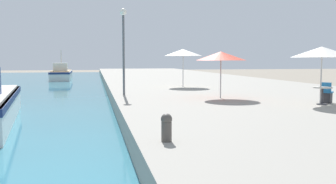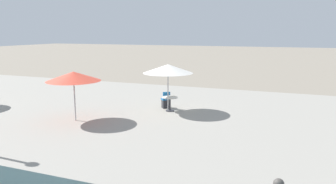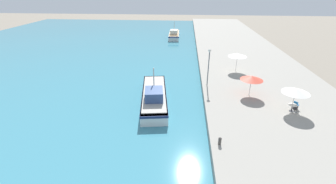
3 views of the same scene
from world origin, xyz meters
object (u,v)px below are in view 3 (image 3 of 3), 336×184
(fishing_boat_mid, at_px, (174,35))
(mooring_bollard, at_px, (220,141))
(cafe_umbrella_white, at_px, (252,78))
(fishing_boat_near, at_px, (154,96))
(cafe_umbrella_striped, at_px, (238,55))
(cafe_umbrella_pink, at_px, (296,91))
(cafe_table, at_px, (293,107))
(cafe_chair_left, at_px, (296,106))
(lamppost, at_px, (209,61))

(fishing_boat_mid, distance_m, mooring_bollard, 42.68)
(cafe_umbrella_white, distance_m, mooring_bollard, 10.33)
(fishing_boat_near, bearing_deg, cafe_umbrella_striped, 33.33)
(cafe_umbrella_striped, bearing_deg, cafe_umbrella_pink, -73.63)
(mooring_bollard, bearing_deg, cafe_table, 36.48)
(cafe_umbrella_pink, xyz_separation_m, cafe_chair_left, (0.57, 0.37, -1.88))
(fishing_boat_near, xyz_separation_m, cafe_umbrella_pink, (13.96, -1.97, 2.11))
(cafe_umbrella_white, bearing_deg, cafe_chair_left, -37.58)
(lamppost, bearing_deg, cafe_chair_left, -32.72)
(fishing_boat_near, xyz_separation_m, mooring_bollard, (6.23, -7.81, 0.26))
(fishing_boat_mid, relative_size, cafe_umbrella_pink, 3.65)
(cafe_umbrella_white, relative_size, lamppost, 0.54)
(fishing_boat_near, xyz_separation_m, fishing_boat_mid, (0.31, 34.46, -0.03))
(cafe_umbrella_pink, distance_m, cafe_umbrella_striped, 11.71)
(fishing_boat_mid, bearing_deg, cafe_umbrella_striped, -69.07)
(fishing_boat_mid, distance_m, lamppost, 31.37)
(fishing_boat_mid, bearing_deg, cafe_chair_left, -69.88)
(cafe_umbrella_white, height_order, cafe_umbrella_striped, cafe_umbrella_striped)
(cafe_umbrella_striped, bearing_deg, lamppost, -129.62)
(fishing_boat_mid, xyz_separation_m, cafe_chair_left, (14.21, -36.07, 0.27))
(cafe_chair_left, relative_size, lamppost, 0.20)
(cafe_umbrella_striped, xyz_separation_m, cafe_table, (3.31, -11.33, -1.85))
(fishing_boat_mid, relative_size, lamppost, 2.04)
(cafe_table, height_order, mooring_bollard, cafe_table)
(cafe_umbrella_white, relative_size, cafe_table, 3.09)
(fishing_boat_near, height_order, lamppost, lamppost)
(cafe_umbrella_striped, bearing_deg, mooring_bollard, -104.57)
(cafe_chair_left, distance_m, mooring_bollard, 10.36)
(cafe_chair_left, bearing_deg, fishing_boat_mid, 161.02)
(fishing_boat_near, relative_size, cafe_umbrella_white, 4.19)
(cafe_umbrella_white, bearing_deg, cafe_umbrella_striped, 90.16)
(lamppost, bearing_deg, fishing_boat_near, -148.32)
(cafe_umbrella_striped, height_order, mooring_bollard, cafe_umbrella_striped)
(cafe_umbrella_pink, relative_size, mooring_bollard, 3.90)
(fishing_boat_mid, height_order, mooring_bollard, fishing_boat_mid)
(cafe_umbrella_white, relative_size, cafe_umbrella_striped, 0.93)
(cafe_umbrella_pink, distance_m, lamppost, 9.76)
(cafe_umbrella_white, relative_size, mooring_bollard, 3.78)
(cafe_umbrella_pink, relative_size, cafe_chair_left, 2.80)
(fishing_boat_near, xyz_separation_m, lamppost, (6.13, 3.79, 3.00))
(fishing_boat_near, bearing_deg, cafe_table, -16.08)
(cafe_umbrella_striped, relative_size, mooring_bollard, 4.04)
(cafe_umbrella_striped, bearing_deg, cafe_chair_left, -70.42)
(fishing_boat_mid, xyz_separation_m, mooring_bollard, (5.91, -42.27, 0.29))
(cafe_umbrella_pink, distance_m, mooring_bollard, 9.86)
(fishing_boat_mid, height_order, cafe_umbrella_white, fishing_boat_mid)
(fishing_boat_mid, xyz_separation_m, cafe_table, (13.66, -36.54, 0.48))
(cafe_umbrella_pink, xyz_separation_m, cafe_umbrella_white, (-3.28, 3.32, -0.14))
(mooring_bollard, bearing_deg, fishing_boat_near, 128.58)
(fishing_boat_mid, distance_m, cafe_umbrella_pink, 38.97)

